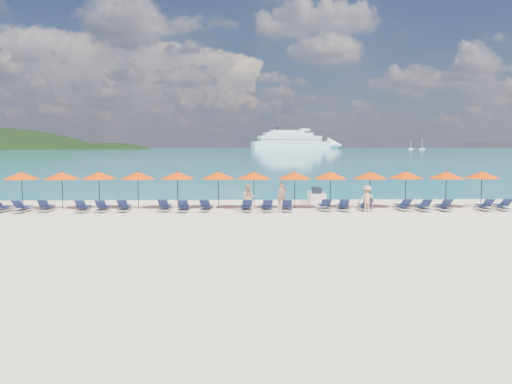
{
  "coord_description": "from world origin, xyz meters",
  "views": [
    {
      "loc": [
        -0.87,
        -24.87,
        3.78
      ],
      "look_at": [
        0.0,
        3.0,
        1.2
      ],
      "focal_mm": 35.0,
      "sensor_mm": 36.0,
      "label": 1
    }
  ],
  "objects": [
    {
      "name": "lounger_16",
      "position": [
        9.77,
        3.67,
        0.24
      ],
      "size": [
        0.62,
        1.7,
        0.66
      ],
      "rotation": [
        0.0,
        0.0,
        -0.0
      ],
      "color": "silver",
      "rests_on": "ground"
    },
    {
      "name": "umbrella_2",
      "position": [
        -9.34,
        5.18,
        2.02
      ],
      "size": [
        2.1,
        2.1,
        2.28
      ],
      "color": "black",
      "rests_on": "ground"
    },
    {
      "name": "cruise_ship",
      "position": [
        72.95,
        602.4,
        8.66
      ],
      "size": [
        120.65,
        47.05,
        33.29
      ],
      "rotation": [
        0.0,
        0.0,
        0.24
      ],
      "color": "white",
      "rests_on": "ground"
    },
    {
      "name": "lounger_14",
      "position": [
        6.46,
        4.05,
        0.24
      ],
      "size": [
        0.68,
        1.72,
        0.66
      ],
      "rotation": [
        0.0,
        0.0,
        0.04
      ],
      "color": "silver",
      "rests_on": "ground"
    },
    {
      "name": "lounger_0",
      "position": [
        -14.5,
        3.87,
        0.24
      ],
      "size": [
        0.77,
        1.75,
        0.66
      ],
      "rotation": [
        0.0,
        0.0,
        -0.09
      ],
      "color": "silver",
      "rests_on": "ground"
    },
    {
      "name": "lounger_7",
      "position": [
        -4.13,
        3.71,
        0.24
      ],
      "size": [
        0.68,
        1.72,
        0.66
      ],
      "rotation": [
        0.0,
        0.0,
        0.04
      ],
      "color": "silver",
      "rests_on": "ground"
    },
    {
      "name": "lounger_4",
      "position": [
        -8.77,
        3.81,
        0.24
      ],
      "size": [
        0.68,
        1.72,
        0.66
      ],
      "rotation": [
        0.0,
        0.0,
        0.03
      ],
      "color": "silver",
      "rests_on": "ground"
    },
    {
      "name": "lounger_5",
      "position": [
        -7.58,
        3.92,
        0.24
      ],
      "size": [
        0.68,
        1.72,
        0.66
      ],
      "rotation": [
        0.0,
        0.0,
        0.03
      ],
      "color": "silver",
      "rests_on": "ground"
    },
    {
      "name": "lounger_1",
      "position": [
        -13.31,
        3.74,
        0.24
      ],
      "size": [
        0.65,
        1.71,
        0.66
      ],
      "rotation": [
        0.0,
        0.0,
        -0.02
      ],
      "color": "silver",
      "rests_on": "ground"
    },
    {
      "name": "lounger_8",
      "position": [
        -2.85,
        3.86,
        0.24
      ],
      "size": [
        0.78,
        1.75,
        0.66
      ],
      "rotation": [
        0.0,
        0.0,
        -0.1
      ],
      "color": "silver",
      "rests_on": "ground"
    },
    {
      "name": "ground",
      "position": [
        0.0,
        0.0,
        0.0
      ],
      "size": [
        1400.0,
        1400.0,
        0.0
      ],
      "primitive_type": "plane",
      "color": "beige"
    },
    {
      "name": "umbrella_3",
      "position": [
        -7.01,
        5.07,
        2.02
      ],
      "size": [
        2.1,
        2.1,
        2.28
      ],
      "color": "black",
      "rests_on": "ground"
    },
    {
      "name": "jetski",
      "position": [
        4.22,
        8.16,
        0.4
      ],
      "size": [
        1.19,
        2.81,
        0.98
      ],
      "rotation": [
        0.0,
        0.0,
        -0.06
      ],
      "color": "white",
      "rests_on": "ground"
    },
    {
      "name": "sea",
      "position": [
        0.0,
        660.0,
        0.01
      ],
      "size": [
        1600.0,
        1300.0,
        0.01
      ],
      "primitive_type": "cube",
      "color": "#1FA9B2",
      "rests_on": "ground"
    },
    {
      "name": "beachgoer_b",
      "position": [
        -0.4,
        4.2,
        0.77
      ],
      "size": [
        0.76,
        0.46,
        1.53
      ],
      "primitive_type": "imported",
      "rotation": [
        0.0,
        0.0,
        -0.05
      ],
      "color": "tan",
      "rests_on": "ground"
    },
    {
      "name": "umbrella_4",
      "position": [
        -4.65,
        5.12,
        2.02
      ],
      "size": [
        2.1,
        2.1,
        2.28
      ],
      "color": "black",
      "rests_on": "ground"
    },
    {
      "name": "lounger_6",
      "position": [
        -5.26,
        4.06,
        0.24
      ],
      "size": [
        0.73,
        1.74,
        0.66
      ],
      "rotation": [
        0.0,
        0.0,
        -0.07
      ],
      "color": "silver",
      "rests_on": "ground"
    },
    {
      "name": "lounger_13",
      "position": [
        5.13,
        3.9,
        0.24
      ],
      "size": [
        0.74,
        1.74,
        0.66
      ],
      "rotation": [
        0.0,
        0.0,
        -0.07
      ],
      "color": "silver",
      "rests_on": "ground"
    },
    {
      "name": "lounger_2",
      "position": [
        -12.08,
        4.06,
        0.24
      ],
      "size": [
        0.71,
        1.73,
        0.66
      ],
      "rotation": [
        0.0,
        0.0,
        0.06
      ],
      "color": "silver",
      "rests_on": "ground"
    },
    {
      "name": "sailboat_far",
      "position": [
        182.79,
        508.31,
        0.98
      ],
      "size": [
        5.23,
        1.74,
        9.59
      ],
      "color": "white",
      "rests_on": "ground"
    },
    {
      "name": "beachgoer_c",
      "position": [
        6.38,
        3.33,
        0.76
      ],
      "size": [
        1.03,
        0.57,
        1.52
      ],
      "primitive_type": "imported",
      "rotation": [
        0.0,
        0.0,
        3.03
      ],
      "color": "tan",
      "rests_on": "ground"
    },
    {
      "name": "lounger_10",
      "position": [
        0.63,
        3.69,
        0.24
      ],
      "size": [
        0.72,
        1.73,
        0.66
      ],
      "rotation": [
        0.0,
        0.0,
        0.06
      ],
      "color": "silver",
      "rests_on": "ground"
    },
    {
      "name": "lounger_19",
      "position": [
        14.53,
        3.78,
        0.24
      ],
      "size": [
        0.74,
        1.74,
        0.66
      ],
      "rotation": [
        0.0,
        0.0,
        -0.07
      ],
      "color": "silver",
      "rests_on": "ground"
    },
    {
      "name": "umbrella_5",
      "position": [
        -2.21,
        5.1,
        2.02
      ],
      "size": [
        2.1,
        2.1,
        2.28
      ],
      "color": "black",
      "rests_on": "ground"
    },
    {
      "name": "lounger_12",
      "position": [
        4.06,
        4.02,
        0.24
      ],
      "size": [
        0.65,
        1.71,
        0.66
      ],
      "rotation": [
        0.0,
        0.0,
        0.02
      ],
      "color": "silver",
      "rests_on": "ground"
    },
    {
      "name": "lounger_9",
      "position": [
        -0.54,
        3.71,
        0.24
      ],
      "size": [
        0.76,
        1.74,
        0.66
      ],
      "rotation": [
        0.0,
        0.0,
        0.08
      ],
      "color": "silver",
      "rests_on": "ground"
    },
    {
      "name": "lounger_17",
      "position": [
        11.03,
        3.76,
        0.24
      ],
      "size": [
        0.69,
        1.72,
        0.66
      ],
      "rotation": [
        0.0,
        0.0,
        -0.04
      ],
      "color": "silver",
      "rests_on": "ground"
    },
    {
      "name": "lounger_18",
      "position": [
        13.41,
        3.68,
        0.24
      ],
      "size": [
        0.71,
        1.73,
        0.66
      ],
      "rotation": [
        0.0,
        0.0,
        -0.05
      ],
      "color": "silver",
      "rests_on": "ground"
    },
    {
      "name": "umbrella_11",
      "position": [
        11.64,
        4.97,
        2.02
      ],
      "size": [
        2.1,
        2.1,
        2.28
      ],
      "color": "black",
      "rests_on": "ground"
    },
    {
      "name": "umbrella_12",
      "position": [
        13.92,
        5.13,
        2.02
      ],
      "size": [
        2.1,
        2.1,
        2.28
      ],
      "color": "black",
      "rests_on": "ground"
    },
    {
      "name": "lounger_3",
      "position": [
        -9.91,
        3.78,
        0.24
      ],
      "size": [
        0.72,
        1.73,
        0.66
      ],
      "rotation": [
        0.0,
        0.0,
        0.06
      ],
      "color": "silver",
      "rests_on": "ground"
    },
    {
      "name": "umbrella_9",
      "position": [
        6.98,
        5.0,
        2.02
      ],
      "size": [
        2.1,
        2.1,
        2.28
      ],
      "color": "black",
      "rests_on": "ground"
    },
    {
      "name": "umbrella_6",
      "position": [
        -0.06,
        5.01,
        2.02
      ],
      "size": [
        2.1,
        2.1,
        2.28
      ],
      "color": "black",
      "rests_on": "ground"
    },
    {
      "name": "sailboat_near",
      "position": [
        192.58,
        501.84,
        1.11
      ],
      "size": [
        5.91,
        1.97,
        10.83
      ],
      "color": "white",
      "rests_on": "ground"
    },
    {
      "name": "umbrella_7",
      "position": [
        2.39,
        4.97,
        2.02
      ],
      "size": [
        2.1,
        2.1,
        2.28
      ],
      "color": "black",
      "rests_on": "ground"
    },
    {
      "name": "lounger_15",
      "position": [
        8.68,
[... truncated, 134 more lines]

